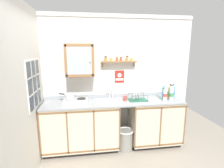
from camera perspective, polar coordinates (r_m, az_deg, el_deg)
name	(u,v)px	position (r m, az deg, el deg)	size (l,w,h in m)	color
floor	(117,156)	(3.49, 1.58, -22.60)	(5.72, 5.72, 0.00)	#9E9384
back_wall	(112,80)	(3.56, -0.05, 1.17)	(3.32, 0.07, 2.62)	silver
side_wall_left	(26,95)	(2.77, -26.61, -3.29)	(0.05, 3.39, 2.62)	silver
lower_cabinet_run	(81,127)	(3.50, -10.06, -13.86)	(1.42, 0.57, 0.93)	black
lower_cabinet_run_right	(155,123)	(3.75, 13.87, -12.22)	(1.01, 0.57, 0.93)	black
countertop	(114,102)	(3.36, 0.73, -6.01)	(2.68, 0.59, 0.03)	#9EA3A8
backsplash	(112,96)	(3.60, 0.04, -3.89)	(2.68, 0.02, 0.08)	#9EA3A8
sink	(110,102)	(3.38, -0.82, -5.91)	(0.51, 0.41, 0.43)	silver
hot_plate_stove	(76,101)	(3.30, -11.84, -5.58)	(0.44, 0.27, 0.08)	silver
saucepan	(70,96)	(3.31, -13.76, -3.96)	(0.31, 0.23, 0.10)	silver
bottle_detergent_teal_0	(164,93)	(3.61, 16.77, -2.82)	(0.08, 0.08, 0.30)	teal
bottle_water_clear_1	(171,93)	(3.58, 18.96, -2.96)	(0.08, 0.08, 0.31)	silver
bottle_juice_amber_2	(170,92)	(3.70, 18.63, -2.60)	(0.08, 0.08, 0.30)	gold
bottle_water_blue_3	(173,91)	(3.81, 19.48, -2.32)	(0.09, 0.09, 0.29)	#8CB7E0
bottle_opaque_white_4	(165,95)	(3.50, 17.06, -3.42)	(0.08, 0.08, 0.27)	white
dish_rack	(137,99)	(3.46, 8.26, -4.76)	(0.36, 0.26, 0.16)	#26664C
mug	(125,98)	(3.40, 4.27, -4.67)	(0.10, 0.10, 0.10)	#B24C47
wall_cabinet	(80,60)	(3.30, -10.59, 7.74)	(0.53, 0.33, 0.60)	#996B42
spice_shelf	(119,61)	(3.44, 2.31, 7.63)	(0.70, 0.14, 0.22)	#996B42
warning_sign	(119,77)	(3.55, 2.48, 2.40)	(0.19, 0.01, 0.25)	#B2261E
window	(34,84)	(3.05, -24.35, -0.03)	(0.03, 0.66, 0.79)	#262D38
trash_bin	(125,139)	(3.58, 4.41, -17.70)	(0.32, 0.32, 0.41)	gray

